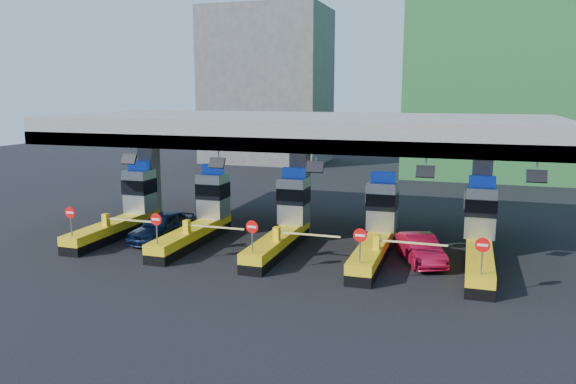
% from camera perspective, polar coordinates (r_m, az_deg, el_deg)
% --- Properties ---
extents(ground, '(120.00, 120.00, 0.00)m').
position_cam_1_polar(ground, '(30.55, -0.43, -5.70)').
color(ground, black).
rests_on(ground, ground).
extents(toll_canopy, '(28.00, 12.09, 7.00)m').
position_cam_1_polar(toll_canopy, '(32.20, 1.18, 6.21)').
color(toll_canopy, slate).
rests_on(toll_canopy, ground).
extents(toll_lane_far_left, '(4.43, 8.00, 4.16)m').
position_cam_1_polar(toll_lane_far_left, '(34.82, -16.10, -1.76)').
color(toll_lane_far_left, black).
rests_on(toll_lane_far_left, ground).
extents(toll_lane_left, '(4.43, 8.00, 4.16)m').
position_cam_1_polar(toll_lane_left, '(32.32, -8.72, -2.38)').
color(toll_lane_left, black).
rests_on(toll_lane_left, ground).
extents(toll_lane_center, '(4.43, 8.00, 4.16)m').
position_cam_1_polar(toll_lane_center, '(30.45, -0.26, -3.03)').
color(toll_lane_center, black).
rests_on(toll_lane_center, ground).
extents(toll_lane_right, '(4.43, 8.00, 4.16)m').
position_cam_1_polar(toll_lane_right, '(29.32, 9.08, -3.68)').
color(toll_lane_right, black).
rests_on(toll_lane_right, ground).
extents(toll_lane_far_right, '(4.43, 8.00, 4.16)m').
position_cam_1_polar(toll_lane_far_right, '(29.02, 18.90, -4.26)').
color(toll_lane_far_right, black).
rests_on(toll_lane_far_right, ground).
extents(bg_building_scaffold, '(18.00, 12.00, 28.00)m').
position_cam_1_polar(bg_building_scaffold, '(60.22, 21.19, 14.89)').
color(bg_building_scaffold, '#1E5926').
rests_on(bg_building_scaffold, ground).
extents(bg_building_concrete, '(14.00, 10.00, 18.00)m').
position_cam_1_polar(bg_building_concrete, '(67.99, -2.12, 10.71)').
color(bg_building_concrete, '#4C4C49').
rests_on(bg_building_concrete, ground).
extents(van, '(2.33, 4.93, 1.63)m').
position_cam_1_polar(van, '(32.64, -12.63, -3.44)').
color(van, black).
rests_on(van, ground).
extents(red_car, '(2.99, 4.49, 1.40)m').
position_cam_1_polar(red_car, '(28.55, 13.28, -5.66)').
color(red_car, maroon).
rests_on(red_car, ground).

